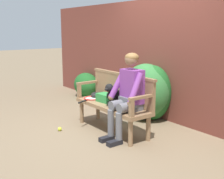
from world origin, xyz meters
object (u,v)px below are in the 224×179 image
baseball_glove (96,95)px  tennis_racket (91,98)px  person_seated (128,93)px  dog_on_bench (113,94)px  garden_bench (112,108)px  tennis_ball (60,129)px  sports_bag (105,98)px

baseball_glove → tennis_racket: bearing=-23.6°
person_seated → dog_on_bench: size_ratio=3.55×
person_seated → baseball_glove: 1.05m
dog_on_bench → baseball_glove: 0.70m
garden_bench → tennis_ball: (-0.51, -0.71, -0.36)m
person_seated → tennis_ball: size_ratio=20.09×
garden_bench → sports_bag: bearing=175.9°
person_seated → tennis_racket: size_ratio=2.31×
tennis_racket → garden_bench: bearing=7.9°
garden_bench → tennis_ball: 0.94m
tennis_racket → baseball_glove: 0.17m
dog_on_bench → tennis_ball: dog_on_bench is taller
dog_on_bench → tennis_racket: size_ratio=0.65×
person_seated → sports_bag: bearing=177.8°
person_seated → sports_bag: size_ratio=4.74×
dog_on_bench → tennis_ball: size_ratio=5.66×
baseball_glove → tennis_ball: 0.91m
garden_bench → tennis_racket: bearing=-172.1°
garden_bench → dog_on_bench: size_ratio=4.09×
sports_bag → tennis_ball: sports_bag is taller
dog_on_bench → garden_bench: bearing=153.3°
tennis_racket → tennis_ball: size_ratio=8.70×
person_seated → tennis_ball: 1.36m
dog_on_bench → tennis_racket: dog_on_bench is taller
sports_bag → baseball_glove: bearing=171.4°
person_seated → baseball_glove: person_seated is taller
tennis_racket → sports_bag: 0.33m
sports_bag → tennis_ball: bearing=-112.6°
tennis_ball → person_seated: bearing=36.8°
sports_bag → tennis_ball: 0.92m
tennis_racket → dog_on_bench: bearing=3.4°
garden_bench → dog_on_bench: bearing=-26.7°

